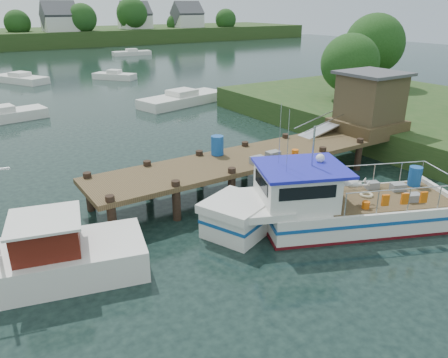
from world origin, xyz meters
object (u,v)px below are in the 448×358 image
lobster_boat (325,206)px  moored_d (20,79)px  dock (334,121)px  moored_far (132,53)px  moored_c (182,99)px  work_boat (18,264)px  moored_b (114,76)px  moored_a (2,116)px

lobster_boat → moored_d: lobster_boat is taller
dock → moored_far: (11.16, 54.91, -1.86)m
moored_c → work_boat: bearing=-132.3°
dock → lobster_boat: 7.22m
moored_b → work_boat: bearing=-97.9°
moored_a → moored_b: 18.95m
dock → work_boat: bearing=-170.7°
moored_a → moored_b: (13.10, 13.69, -0.02)m
moored_d → work_boat: bearing=-97.7°
moored_far → dock: bearing=-110.1°
work_boat → moored_a: size_ratio=1.29×
work_boat → moored_far: size_ratio=1.26×
lobster_boat → moored_c: 22.56m
moored_a → moored_d: (4.04, 16.95, 0.00)m
moored_b → moored_a: bearing=-117.9°
moored_a → moored_d: moored_d is taller
lobster_boat → moored_far: size_ratio=1.48×
moored_b → moored_c: size_ratio=0.59×
moored_far → moored_c: (-10.74, -37.83, 0.06)m
dock → work_boat: dock is taller
work_boat → moored_c: 25.05m
work_boat → moored_b: 38.29m
lobster_boat → moored_a: 24.84m
lobster_boat → moored_c: (5.66, 21.84, -0.39)m
work_boat → moored_c: bearing=65.4°
lobster_boat → moored_a: size_ratio=1.50×
work_boat → moored_far: (26.39, 57.39, -0.27)m
dock → moored_far: 56.06m
moored_far → moored_a: bearing=-132.3°
work_boat → moored_b: size_ratio=1.69×
dock → moored_c: 17.17m
moored_a → moored_d: 17.43m
moored_c → moored_far: bearing=70.6°
dock → moored_b: dock is taller
moored_far → moored_d: moored_d is taller
moored_c → moored_d: (-9.27, 18.74, -0.03)m
work_boat → dock: bearing=23.3°
moored_far → moored_c: bearing=-114.5°
work_boat → moored_far: 63.17m
moored_b → dock: bearing=-74.5°
lobster_boat → moored_c: lobster_boat is taller
moored_c → moored_d: size_ratio=1.18×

